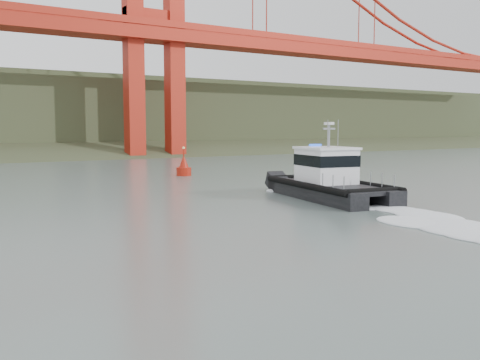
# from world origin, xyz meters

# --- Properties ---
(ground) EXTENTS (400.00, 400.00, 0.00)m
(ground) POSITION_xyz_m (0.00, 0.00, 0.00)
(ground) COLOR slate
(ground) RESTS_ON ground
(patrol_boat) EXTENTS (6.64, 13.06, 6.05)m
(patrol_boat) POSITION_xyz_m (10.25, 14.27, 1.51)
(patrol_boat) COLOR black
(patrol_boat) RESTS_ON ground
(nav_buoy) EXTENTS (1.67, 1.67, 3.48)m
(nav_buoy) POSITION_xyz_m (9.49, 37.86, 0.91)
(nav_buoy) COLOR #A3190B
(nav_buoy) RESTS_ON ground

